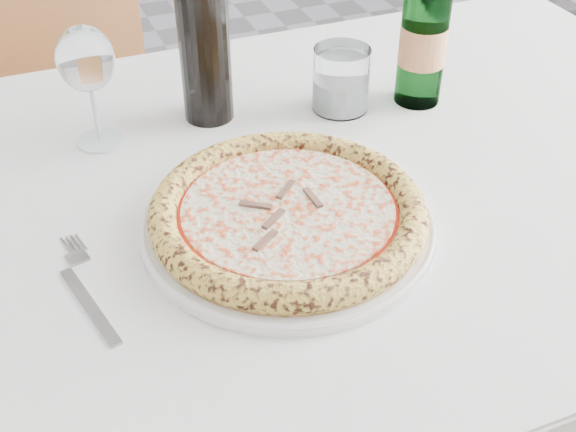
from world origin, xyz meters
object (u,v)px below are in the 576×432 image
object	(u,v)px
beer_bottle	(424,34)
wine_bottle	(204,36)
pizza	(288,212)
dining_table	(261,233)
wine_glass	(86,62)
plate	(288,223)
chair_far	(96,86)
tumbler	(341,83)

from	to	relation	value
beer_bottle	wine_bottle	size ratio (longest dim) A/B	0.90
pizza	wine_bottle	bearing A→B (deg)	91.51
dining_table	pizza	distance (m)	0.15
pizza	beer_bottle	xyz separation A→B (m)	(0.31, 0.23, 0.08)
wine_glass	beer_bottle	bearing A→B (deg)	-7.12
plate	beer_bottle	xyz separation A→B (m)	(0.31, 0.23, 0.10)
wine_bottle	beer_bottle	bearing A→B (deg)	-13.09
dining_table	wine_bottle	distance (m)	0.29
plate	wine_glass	size ratio (longest dim) A/B	2.05
beer_bottle	pizza	bearing A→B (deg)	-143.85
plate	beer_bottle	distance (m)	0.40
chair_far	beer_bottle	size ratio (longest dim) A/B	3.38
pizza	plate	bearing A→B (deg)	-32.01
wine_glass	plate	bearing A→B (deg)	-58.47
chair_far	wine_glass	xyz separation A→B (m)	(-0.07, -0.62, 0.35)
dining_table	chair_far	bearing A→B (deg)	97.69
beer_bottle	plate	bearing A→B (deg)	-143.85
pizza	tumbler	world-z (taller)	tumbler
wine_glass	chair_far	bearing A→B (deg)	83.80
chair_far	plate	world-z (taller)	chair_far
chair_far	wine_glass	size ratio (longest dim) A/B	5.28
wine_bottle	dining_table	bearing A→B (deg)	-87.73
pizza	wine_glass	xyz separation A→B (m)	(-0.18, 0.29, 0.10)
pizza	wine_glass	distance (m)	0.35
chair_far	beer_bottle	world-z (taller)	beer_bottle
plate	pizza	bearing A→B (deg)	147.99
dining_table	tumbler	size ratio (longest dim) A/B	15.85
pizza	chair_far	bearing A→B (deg)	96.85
wine_bottle	tumbler	bearing A→B (deg)	-14.74
dining_table	wine_bottle	xyz separation A→B (m)	(-0.01, 0.20, 0.21)
plate	wine_bottle	xyz separation A→B (m)	(-0.01, 0.30, 0.12)
dining_table	wine_glass	xyz separation A→B (m)	(-0.18, 0.19, 0.21)
chair_far	wine_glass	world-z (taller)	wine_glass
pizza	wine_glass	size ratio (longest dim) A/B	1.91
dining_table	wine_bottle	world-z (taller)	wine_bottle
pizza	tumbler	bearing A→B (deg)	53.08
dining_table	tumbler	world-z (taller)	tumbler
wine_glass	wine_bottle	bearing A→B (deg)	4.48
tumbler	dining_table	bearing A→B (deg)	-141.45
chair_far	wine_glass	distance (m)	0.72
plate	tumbler	bearing A→B (deg)	53.08
plate	pizza	xyz separation A→B (m)	(-0.00, 0.00, 0.02)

